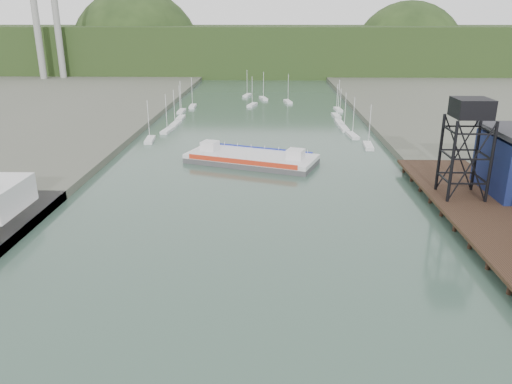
{
  "coord_description": "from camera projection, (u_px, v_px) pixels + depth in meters",
  "views": [
    {
      "loc": [
        3.47,
        -20.95,
        29.8
      ],
      "look_at": [
        1.32,
        53.32,
        4.0
      ],
      "focal_mm": 35.0,
      "sensor_mm": 36.0,
      "label": 1
    }
  ],
  "objects": [
    {
      "name": "east_pier",
      "position": [
        506.0,
        228.0,
        70.51
      ],
      "size": [
        14.0,
        70.0,
        2.45
      ],
      "color": "black",
      "rests_on": "ground"
    },
    {
      "name": "lift_tower",
      "position": [
        471.0,
        114.0,
        78.33
      ],
      "size": [
        6.5,
        6.5,
        16.0
      ],
      "color": "black",
      "rests_on": "east_pier"
    },
    {
      "name": "marina_sailboats",
      "position": [
        260.0,
        116.0,
        160.28
      ],
      "size": [
        57.71,
        92.65,
        0.9
      ],
      "color": "silver",
      "rests_on": "ground"
    },
    {
      "name": "smokestacks",
      "position": [
        46.0,
        19.0,
        242.25
      ],
      "size": [
        11.2,
        8.2,
        60.0
      ],
      "color": "gray",
      "rests_on": "ground"
    },
    {
      "name": "distant_hills",
      "position": [
        259.0,
        52.0,
        310.91
      ],
      "size": [
        500.0,
        120.0,
        80.0
      ],
      "color": "black",
      "rests_on": "ground"
    },
    {
      "name": "chain_ferry",
      "position": [
        251.0,
        158.0,
        108.68
      ],
      "size": [
        29.94,
        19.91,
        4.01
      ],
      "rotation": [
        0.0,
        0.0,
        -0.35
      ],
      "color": "#454547",
      "rests_on": "ground"
    }
  ]
}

